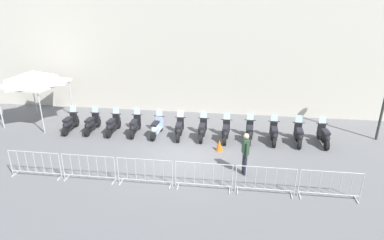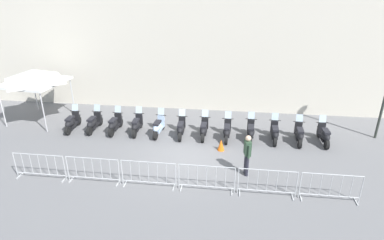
{
  "view_description": "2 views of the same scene",
  "coord_description": "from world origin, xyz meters",
  "px_view_note": "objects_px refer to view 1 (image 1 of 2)",
  "views": [
    {
      "loc": [
        3.52,
        -12.03,
        6.55
      ],
      "look_at": [
        -0.25,
        2.26,
        0.85
      ],
      "focal_mm": 30.06,
      "sensor_mm": 36.0,
      "label": 1
    },
    {
      "loc": [
        3.31,
        -11.95,
        7.1
      ],
      "look_at": [
        -0.15,
        1.55,
        1.11
      ],
      "focal_mm": 29.97,
      "sensor_mm": 36.0,
      "label": 2
    }
  ],
  "objects_px": {
    "motorcycle_10": "(299,135)",
    "barrier_segment_4": "(265,181)",
    "barrier_segment_0": "(35,164)",
    "barrier_segment_2": "(145,172)",
    "motorcycle_9": "(274,133)",
    "motorcycle_4": "(156,128)",
    "canopy_tent": "(33,78)",
    "traffic_cone": "(219,145)",
    "officer_near_row_end": "(245,151)",
    "motorcycle_0": "(70,123)",
    "motorcycle_1": "(92,124)",
    "motorcycle_3": "(135,126)",
    "motorcycle_2": "(113,125)",
    "barrier_segment_1": "(89,168)",
    "barrier_segment_3": "(204,176)",
    "motorcycle_7": "(226,132)",
    "motorcycle_5": "(179,129)",
    "motorcycle_8": "(250,132)",
    "barrier_segment_5": "(330,185)",
    "motorcycle_11": "(324,136)",
    "motorcycle_6": "(202,130)"
  },
  "relations": [
    {
      "from": "motorcycle_0",
      "to": "motorcycle_3",
      "type": "bearing_deg",
      "value": 8.7
    },
    {
      "from": "motorcycle_4",
      "to": "motorcycle_10",
      "type": "xyz_separation_m",
      "value": [
        6.8,
        0.86,
        0.0
      ]
    },
    {
      "from": "motorcycle_6",
      "to": "motorcycle_10",
      "type": "height_order",
      "value": "same"
    },
    {
      "from": "motorcycle_6",
      "to": "motorcycle_7",
      "type": "distance_m",
      "value": 1.14
    },
    {
      "from": "barrier_segment_0",
      "to": "officer_near_row_end",
      "type": "distance_m",
      "value": 8.1
    },
    {
      "from": "motorcycle_4",
      "to": "barrier_segment_4",
      "type": "height_order",
      "value": "motorcycle_4"
    },
    {
      "from": "motorcycle_2",
      "to": "motorcycle_8",
      "type": "distance_m",
      "value": 6.86
    },
    {
      "from": "motorcycle_5",
      "to": "barrier_segment_5",
      "type": "bearing_deg",
      "value": -29.19
    },
    {
      "from": "motorcycle_10",
      "to": "barrier_segment_4",
      "type": "relative_size",
      "value": 0.83
    },
    {
      "from": "motorcycle_9",
      "to": "canopy_tent",
      "type": "bearing_deg",
      "value": -177.4
    },
    {
      "from": "barrier_segment_0",
      "to": "traffic_cone",
      "type": "height_order",
      "value": "barrier_segment_0"
    },
    {
      "from": "motorcycle_11",
      "to": "traffic_cone",
      "type": "bearing_deg",
      "value": -158.15
    },
    {
      "from": "motorcycle_6",
      "to": "traffic_cone",
      "type": "height_order",
      "value": "motorcycle_6"
    },
    {
      "from": "motorcycle_5",
      "to": "barrier_segment_1",
      "type": "distance_m",
      "value": 5.15
    },
    {
      "from": "motorcycle_3",
      "to": "motorcycle_7",
      "type": "relative_size",
      "value": 1.0
    },
    {
      "from": "canopy_tent",
      "to": "traffic_cone",
      "type": "height_order",
      "value": "canopy_tent"
    },
    {
      "from": "motorcycle_0",
      "to": "motorcycle_11",
      "type": "bearing_deg",
      "value": 7.45
    },
    {
      "from": "motorcycle_1",
      "to": "motorcycle_7",
      "type": "relative_size",
      "value": 1.0
    },
    {
      "from": "motorcycle_4",
      "to": "motorcycle_6",
      "type": "relative_size",
      "value": 1.0
    },
    {
      "from": "motorcycle_4",
      "to": "motorcycle_11",
      "type": "bearing_deg",
      "value": 7.46
    },
    {
      "from": "motorcycle_2",
      "to": "barrier_segment_4",
      "type": "height_order",
      "value": "motorcycle_2"
    },
    {
      "from": "motorcycle_1",
      "to": "motorcycle_3",
      "type": "xyz_separation_m",
      "value": [
        2.27,
        0.28,
        0.0
      ]
    },
    {
      "from": "motorcycle_0",
      "to": "barrier_segment_5",
      "type": "distance_m",
      "value": 12.5
    },
    {
      "from": "barrier_segment_3",
      "to": "traffic_cone",
      "type": "bearing_deg",
      "value": 89.99
    },
    {
      "from": "motorcycle_2",
      "to": "motorcycle_10",
      "type": "bearing_deg",
      "value": 6.96
    },
    {
      "from": "motorcycle_1",
      "to": "motorcycle_0",
      "type": "bearing_deg",
      "value": -168.09
    },
    {
      "from": "motorcycle_3",
      "to": "motorcycle_4",
      "type": "bearing_deg",
      "value": 3.65
    },
    {
      "from": "barrier_segment_2",
      "to": "canopy_tent",
      "type": "height_order",
      "value": "canopy_tent"
    },
    {
      "from": "motorcycle_4",
      "to": "canopy_tent",
      "type": "distance_m",
      "value": 7.27
    },
    {
      "from": "barrier_segment_5",
      "to": "officer_near_row_end",
      "type": "distance_m",
      "value": 3.18
    },
    {
      "from": "motorcycle_7",
      "to": "canopy_tent",
      "type": "height_order",
      "value": "canopy_tent"
    },
    {
      "from": "barrier_segment_1",
      "to": "officer_near_row_end",
      "type": "relative_size",
      "value": 1.2
    },
    {
      "from": "motorcycle_2",
      "to": "barrier_segment_5",
      "type": "height_order",
      "value": "motorcycle_2"
    },
    {
      "from": "motorcycle_0",
      "to": "officer_near_row_end",
      "type": "distance_m",
      "value": 9.38
    },
    {
      "from": "motorcycle_10",
      "to": "canopy_tent",
      "type": "bearing_deg",
      "value": -177.14
    },
    {
      "from": "canopy_tent",
      "to": "motorcycle_1",
      "type": "bearing_deg",
      "value": -8.41
    },
    {
      "from": "motorcycle_5",
      "to": "motorcycle_8",
      "type": "height_order",
      "value": "same"
    },
    {
      "from": "motorcycle_3",
      "to": "barrier_segment_5",
      "type": "distance_m",
      "value": 9.41
    },
    {
      "from": "motorcycle_8",
      "to": "traffic_cone",
      "type": "relative_size",
      "value": 3.14
    },
    {
      "from": "barrier_segment_1",
      "to": "barrier_segment_3",
      "type": "height_order",
      "value": "same"
    },
    {
      "from": "barrier_segment_0",
      "to": "motorcycle_10",
      "type": "bearing_deg",
      "value": 29.75
    },
    {
      "from": "barrier_segment_3",
      "to": "motorcycle_3",
      "type": "bearing_deg",
      "value": 138.39
    },
    {
      "from": "motorcycle_3",
      "to": "officer_near_row_end",
      "type": "height_order",
      "value": "officer_near_row_end"
    },
    {
      "from": "motorcycle_8",
      "to": "officer_near_row_end",
      "type": "bearing_deg",
      "value": -88.26
    },
    {
      "from": "motorcycle_2",
      "to": "canopy_tent",
      "type": "height_order",
      "value": "canopy_tent"
    },
    {
      "from": "barrier_segment_2",
      "to": "motorcycle_9",
      "type": "bearing_deg",
      "value": 48.24
    },
    {
      "from": "motorcycle_10",
      "to": "motorcycle_11",
      "type": "relative_size",
      "value": 1.0
    },
    {
      "from": "barrier_segment_0",
      "to": "motorcycle_8",
      "type": "bearing_deg",
      "value": 35.33
    },
    {
      "from": "motorcycle_8",
      "to": "barrier_segment_5",
      "type": "relative_size",
      "value": 0.83
    },
    {
      "from": "motorcycle_3",
      "to": "barrier_segment_2",
      "type": "xyz_separation_m",
      "value": [
        2.3,
        -4.22,
        0.07
      ]
    }
  ]
}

